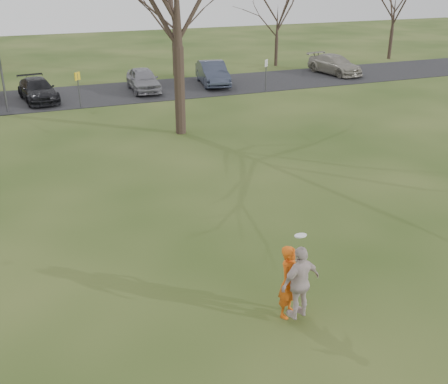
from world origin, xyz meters
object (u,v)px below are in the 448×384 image
(player_defender, at_px, (289,281))
(car_7, at_px, (335,65))
(catching_play, at_px, (300,282))
(car_3, at_px, (38,90))
(car_4, at_px, (143,80))
(car_5, at_px, (213,73))

(player_defender, height_order, car_7, player_defender)
(car_7, relative_size, catching_play, 2.27)
(player_defender, distance_m, car_3, 25.15)
(car_3, bearing_deg, catching_play, -88.52)
(car_7, bearing_deg, car_4, 171.99)
(car_7, bearing_deg, car_5, 171.62)
(player_defender, height_order, car_4, player_defender)
(car_5, bearing_deg, car_7, 10.53)
(car_4, xyz_separation_m, car_7, (14.98, 0.53, -0.04))
(player_defender, relative_size, car_5, 0.39)
(car_3, bearing_deg, car_7, -5.70)
(player_defender, distance_m, car_4, 25.29)
(car_5, bearing_deg, car_4, -168.34)
(car_5, relative_size, catching_play, 2.24)
(car_5, xyz_separation_m, catching_play, (-7.37, -25.76, 0.26))
(catching_play, bearing_deg, car_5, 74.03)
(car_5, height_order, catching_play, catching_play)
(catching_play, bearing_deg, car_4, 84.59)
(car_3, distance_m, car_4, 6.66)
(car_4, distance_m, car_7, 14.99)
(car_3, bearing_deg, car_4, -4.96)
(car_4, xyz_separation_m, catching_play, (-2.42, -25.52, 0.31))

